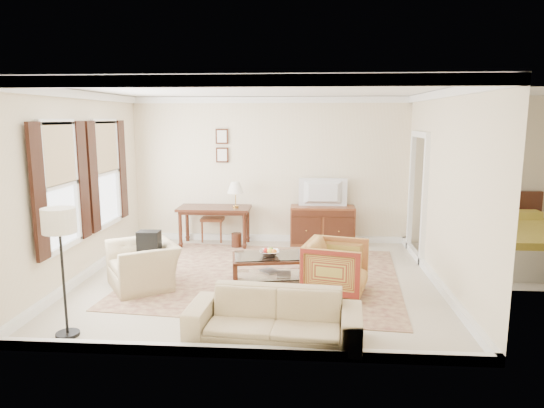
# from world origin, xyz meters

# --- Properties ---
(room_shell) EXTENTS (5.51, 5.01, 2.91)m
(room_shell) POSITION_xyz_m (0.00, 0.00, 2.47)
(room_shell) COLOR beige
(room_shell) RESTS_ON ground
(annex_bedroom) EXTENTS (3.00, 2.70, 2.90)m
(annex_bedroom) POSITION_xyz_m (4.49, 1.15, 0.34)
(annex_bedroom) COLOR beige
(annex_bedroom) RESTS_ON ground
(window_front) EXTENTS (0.12, 1.56, 1.80)m
(window_front) POSITION_xyz_m (-2.70, -0.70, 1.55)
(window_front) COLOR #CCB284
(window_front) RESTS_ON room_shell
(window_rear) EXTENTS (0.12, 1.56, 1.80)m
(window_rear) POSITION_xyz_m (-2.70, 0.90, 1.55)
(window_rear) COLOR #CCB284
(window_rear) RESTS_ON room_shell
(doorway) EXTENTS (0.10, 1.12, 2.25)m
(doorway) POSITION_xyz_m (2.71, 1.50, 1.08)
(doorway) COLOR white
(doorway) RESTS_ON room_shell
(rug) EXTENTS (4.42, 3.88, 0.01)m
(rug) POSITION_xyz_m (0.10, 0.18, 0.01)
(rug) COLOR #571D24
(rug) RESTS_ON room_shell
(writing_desk) EXTENTS (1.40, 0.70, 0.77)m
(writing_desk) POSITION_xyz_m (-1.06, 2.05, 0.66)
(writing_desk) COLOR #3B1B11
(writing_desk) RESTS_ON room_shell
(desk_chair) EXTENTS (0.52, 0.52, 1.05)m
(desk_chair) POSITION_xyz_m (-1.16, 2.40, 0.53)
(desk_chair) COLOR brown
(desk_chair) RESTS_ON room_shell
(desk_lamp) EXTENTS (0.32, 0.32, 0.50)m
(desk_lamp) POSITION_xyz_m (-0.64, 2.05, 1.02)
(desk_lamp) COLOR silver
(desk_lamp) RESTS_ON writing_desk
(framed_prints) EXTENTS (0.25, 0.04, 0.68)m
(framed_prints) POSITION_xyz_m (-0.96, 2.47, 1.94)
(framed_prints) COLOR #3B1B11
(framed_prints) RESTS_ON room_shell
(sideboard) EXTENTS (1.25, 0.48, 0.77)m
(sideboard) POSITION_xyz_m (1.06, 2.23, 0.39)
(sideboard) COLOR brown
(sideboard) RESTS_ON room_shell
(tv) EXTENTS (0.90, 0.52, 0.12)m
(tv) POSITION_xyz_m (1.06, 2.21, 1.22)
(tv) COLOR black
(tv) RESTS_ON sideboard
(coffee_table) EXTENTS (1.20, 0.83, 0.47)m
(coffee_table) POSITION_xyz_m (0.21, -0.22, 0.36)
(coffee_table) COLOR #3B1B11
(coffee_table) RESTS_ON room_shell
(fruit_bowl) EXTENTS (0.42, 0.42, 0.10)m
(fruit_bowl) POSITION_xyz_m (0.20, -0.24, 0.52)
(fruit_bowl) COLOR silver
(fruit_bowl) RESTS_ON coffee_table
(book_a) EXTENTS (0.24, 0.20, 0.38)m
(book_a) POSITION_xyz_m (0.11, -0.17, 0.18)
(book_a) COLOR brown
(book_a) RESTS_ON coffee_table
(book_b) EXTENTS (0.28, 0.04, 0.38)m
(book_b) POSITION_xyz_m (0.31, -0.22, 0.18)
(book_b) COLOR brown
(book_b) RESTS_ON coffee_table
(striped_armchair) EXTENTS (0.96, 0.99, 0.85)m
(striped_armchair) POSITION_xyz_m (1.17, -0.50, 0.43)
(striped_armchair) COLOR maroon
(striped_armchair) RESTS_ON room_shell
(club_armchair) EXTENTS (1.12, 1.22, 0.89)m
(club_armchair) POSITION_xyz_m (-1.66, -0.41, 0.45)
(club_armchair) COLOR #C7B886
(club_armchair) RESTS_ON room_shell
(backpack) EXTENTS (0.38, 0.38, 0.40)m
(backpack) POSITION_xyz_m (-1.57, -0.38, 0.69)
(backpack) COLOR black
(backpack) RESTS_ON club_armchair
(sofa) EXTENTS (1.99, 0.73, 0.76)m
(sofa) POSITION_xyz_m (0.39, -2.05, 0.38)
(sofa) COLOR #C7B886
(sofa) RESTS_ON room_shell
(floor_lamp) EXTENTS (0.37, 0.37, 1.50)m
(floor_lamp) POSITION_xyz_m (-2.00, -2.10, 1.25)
(floor_lamp) COLOR black
(floor_lamp) RESTS_ON room_shell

